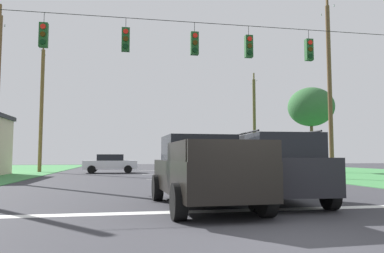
# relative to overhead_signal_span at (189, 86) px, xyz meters

# --- Properties ---
(ground_plane) EXTENTS (120.00, 120.00, 0.00)m
(ground_plane) POSITION_rel_overhead_signal_span_xyz_m (0.02, -8.77, -4.22)
(ground_plane) COLOR #333338
(stop_bar_stripe) EXTENTS (15.48, 0.45, 0.01)m
(stop_bar_stripe) POSITION_rel_overhead_signal_span_xyz_m (0.02, -5.58, -4.22)
(stop_bar_stripe) COLOR white
(stop_bar_stripe) RESTS_ON ground
(lane_dash_0) EXTENTS (2.50, 0.15, 0.01)m
(lane_dash_0) POSITION_rel_overhead_signal_span_xyz_m (0.02, 0.42, -4.22)
(lane_dash_0) COLOR white
(lane_dash_0) RESTS_ON ground
(lane_dash_1) EXTENTS (2.50, 0.15, 0.01)m
(lane_dash_1) POSITION_rel_overhead_signal_span_xyz_m (0.02, 7.75, -4.22)
(lane_dash_1) COLOR white
(lane_dash_1) RESTS_ON ground
(lane_dash_2) EXTENTS (2.50, 0.15, 0.01)m
(lane_dash_2) POSITION_rel_overhead_signal_span_xyz_m (0.02, 13.40, -4.22)
(lane_dash_2) COLOR white
(lane_dash_2) RESTS_ON ground
(lane_dash_3) EXTENTS (2.50, 0.15, 0.01)m
(lane_dash_3) POSITION_rel_overhead_signal_span_xyz_m (0.02, 21.03, -4.22)
(lane_dash_3) COLOR white
(lane_dash_3) RESTS_ON ground
(overhead_signal_span) EXTENTS (18.89, 0.31, 7.33)m
(overhead_signal_span) POSITION_rel_overhead_signal_span_xyz_m (0.00, 0.00, 0.00)
(overhead_signal_span) COLOR brown
(overhead_signal_span) RESTS_ON ground
(pickup_truck) EXTENTS (2.44, 5.47, 1.95)m
(pickup_truck) POSITION_rel_overhead_signal_span_xyz_m (-0.47, -4.80, -3.25)
(pickup_truck) COLOR black
(pickup_truck) RESTS_ON ground
(suv_black) EXTENTS (2.42, 4.90, 2.05)m
(suv_black) POSITION_rel_overhead_signal_span_xyz_m (1.75, -4.27, -3.16)
(suv_black) COLOR black
(suv_black) RESTS_ON ground
(distant_car_crossing_white) EXTENTS (4.31, 2.05, 1.52)m
(distant_car_crossing_white) POSITION_rel_overhead_signal_span_xyz_m (-3.69, 16.43, -3.43)
(distant_car_crossing_white) COLOR silver
(distant_car_crossing_white) RESTS_ON ground
(distant_car_oncoming) EXTENTS (2.21, 4.39, 1.52)m
(distant_car_oncoming) POSITION_rel_overhead_signal_span_xyz_m (1.50, 9.68, -3.43)
(distant_car_oncoming) COLOR navy
(distant_car_oncoming) RESTS_ON ground
(utility_pole_mid_right) EXTENTS (0.26, 1.55, 11.22)m
(utility_pole_mid_right) POSITION_rel_overhead_signal_span_xyz_m (9.74, 5.75, 1.32)
(utility_pole_mid_right) COLOR brown
(utility_pole_mid_right) RESTS_ON ground
(utility_pole_far_right) EXTENTS (0.30, 1.76, 9.57)m
(utility_pole_far_right) POSITION_rel_overhead_signal_span_xyz_m (9.89, 19.54, 0.40)
(utility_pole_far_right) COLOR brown
(utility_pole_far_right) RESTS_ON ground
(utility_pole_far_left) EXTENTS (0.31, 1.57, 11.29)m
(utility_pole_far_left) POSITION_rel_overhead_signal_span_xyz_m (-9.75, 19.10, 1.29)
(utility_pole_far_left) COLOR brown
(utility_pole_far_left) RESTS_ON ground
(tree_roadside_right) EXTENTS (3.97, 3.97, 7.38)m
(tree_roadside_right) POSITION_rel_overhead_signal_span_xyz_m (13.43, 14.93, 1.44)
(tree_roadside_right) COLOR brown
(tree_roadside_right) RESTS_ON ground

